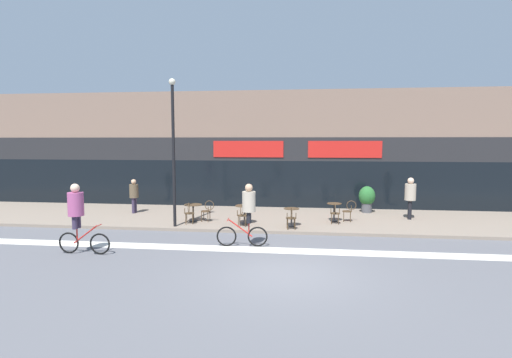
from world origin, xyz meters
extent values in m
plane|color=#5B5B60|center=(0.00, 0.00, 0.00)|extent=(120.00, 120.00, 0.00)
cube|color=gray|center=(0.00, 7.25, 0.06)|extent=(40.00, 5.50, 0.12)
cube|color=#7F6656|center=(0.00, 12.00, 3.06)|extent=(40.00, 4.00, 6.11)
cube|color=black|center=(0.00, 10.03, 1.32)|extent=(38.80, 0.10, 2.40)
cube|color=#232326|center=(0.00, 10.05, 3.12)|extent=(39.20, 0.14, 1.20)
cube|color=red|center=(-2.44, 9.98, 3.12)|extent=(3.64, 0.08, 0.84)
cube|color=red|center=(2.44, 9.98, 3.12)|extent=(3.64, 0.08, 0.84)
cube|color=silver|center=(0.00, 2.24, 0.00)|extent=(36.00, 0.70, 0.01)
cylinder|color=black|center=(-4.26, 5.98, 0.13)|extent=(0.42, 0.42, 0.02)
cylinder|color=black|center=(-4.26, 5.98, 0.47)|extent=(0.07, 0.07, 0.69)
cylinder|color=#4C3823|center=(-4.26, 5.98, 0.82)|extent=(0.76, 0.76, 0.02)
cylinder|color=black|center=(-2.00, 5.76, 0.13)|extent=(0.42, 0.42, 0.02)
cylinder|color=black|center=(-2.00, 5.76, 0.49)|extent=(0.07, 0.07, 0.73)
cylinder|color=#4C3823|center=(-2.00, 5.76, 0.86)|extent=(0.76, 0.76, 0.02)
cylinder|color=black|center=(-0.04, 5.46, 0.13)|extent=(0.34, 0.34, 0.02)
cylinder|color=black|center=(-0.04, 5.46, 0.47)|extent=(0.07, 0.07, 0.70)
cylinder|color=#4C3823|center=(-0.04, 5.46, 0.83)|extent=(0.62, 0.62, 0.02)
cylinder|color=black|center=(1.73, 6.69, 0.13)|extent=(0.34, 0.34, 0.02)
cylinder|color=black|center=(1.73, 6.69, 0.49)|extent=(0.07, 0.07, 0.75)
cylinder|color=#4C3823|center=(1.73, 6.69, 0.88)|extent=(0.62, 0.62, 0.02)
cylinder|color=#4C3823|center=(-4.26, 5.43, 0.56)|extent=(0.45, 0.45, 0.03)
cylinder|color=#4C3823|center=(-4.42, 5.55, 0.33)|extent=(0.03, 0.03, 0.42)
cylinder|color=#4C3823|center=(-4.14, 5.59, 0.33)|extent=(0.03, 0.03, 0.42)
cylinder|color=#4C3823|center=(-4.38, 5.27, 0.33)|extent=(0.03, 0.03, 0.42)
cylinder|color=#4C3823|center=(-4.10, 5.31, 0.33)|extent=(0.03, 0.03, 0.42)
torus|color=#4C3823|center=(-4.24, 5.26, 0.82)|extent=(0.09, 0.41, 0.41)
cylinder|color=#4C3823|center=(-4.41, 5.24, 0.68)|extent=(0.03, 0.03, 0.23)
cylinder|color=#4C3823|center=(-4.07, 5.29, 0.68)|extent=(0.03, 0.03, 0.23)
cylinder|color=#4C3823|center=(-3.71, 5.98, 0.56)|extent=(0.43, 0.43, 0.03)
cylinder|color=#4C3823|center=(-3.86, 5.85, 0.33)|extent=(0.03, 0.03, 0.42)
cylinder|color=#4C3823|center=(-3.84, 6.13, 0.33)|extent=(0.03, 0.03, 0.42)
cylinder|color=#4C3823|center=(-3.58, 5.83, 0.33)|extent=(0.03, 0.03, 0.42)
cylinder|color=#4C3823|center=(-3.56, 6.11, 0.33)|extent=(0.03, 0.03, 0.42)
torus|color=#4C3823|center=(-3.54, 5.96, 0.82)|extent=(0.41, 0.06, 0.41)
cylinder|color=#4C3823|center=(-3.56, 5.79, 0.68)|extent=(0.03, 0.03, 0.23)
cylinder|color=#4C3823|center=(-3.53, 6.13, 0.68)|extent=(0.03, 0.03, 0.23)
cylinder|color=#4C3823|center=(-2.00, 5.21, 0.56)|extent=(0.42, 0.42, 0.03)
cylinder|color=#4C3823|center=(-2.14, 5.35, 0.33)|extent=(0.03, 0.03, 0.42)
cylinder|color=#4C3823|center=(-1.86, 5.34, 0.33)|extent=(0.03, 0.03, 0.42)
cylinder|color=#4C3823|center=(-2.15, 5.07, 0.33)|extent=(0.03, 0.03, 0.42)
cylinder|color=#4C3823|center=(-1.87, 5.06, 0.33)|extent=(0.03, 0.03, 0.42)
torus|color=#4C3823|center=(-2.01, 5.04, 0.82)|extent=(0.05, 0.41, 0.41)
cylinder|color=#4C3823|center=(-2.18, 5.04, 0.68)|extent=(0.03, 0.03, 0.23)
cylinder|color=#4C3823|center=(-1.84, 5.03, 0.68)|extent=(0.03, 0.03, 0.23)
cylinder|color=#4C3823|center=(-0.04, 4.91, 0.56)|extent=(0.45, 0.45, 0.03)
cylinder|color=#4C3823|center=(-0.20, 5.03, 0.33)|extent=(0.03, 0.03, 0.42)
cylinder|color=#4C3823|center=(0.08, 5.06, 0.33)|extent=(0.03, 0.03, 0.42)
cylinder|color=#4C3823|center=(-0.16, 4.75, 0.33)|extent=(0.03, 0.03, 0.42)
cylinder|color=#4C3823|center=(0.11, 4.79, 0.33)|extent=(0.03, 0.03, 0.42)
torus|color=#4C3823|center=(-0.02, 4.74, 0.82)|extent=(0.08, 0.41, 0.41)
cylinder|color=#4C3823|center=(-0.19, 4.71, 0.68)|extent=(0.03, 0.03, 0.23)
cylinder|color=#4C3823|center=(0.15, 4.76, 0.68)|extent=(0.03, 0.03, 0.23)
cylinder|color=#4C3823|center=(1.73, 6.14, 0.56)|extent=(0.43, 0.43, 0.03)
cylinder|color=#4C3823|center=(1.60, 6.29, 0.33)|extent=(0.03, 0.03, 0.42)
cylinder|color=#4C3823|center=(1.88, 6.27, 0.33)|extent=(0.03, 0.03, 0.42)
cylinder|color=#4C3823|center=(1.58, 6.01, 0.33)|extent=(0.03, 0.03, 0.42)
cylinder|color=#4C3823|center=(1.86, 5.99, 0.33)|extent=(0.03, 0.03, 0.42)
torus|color=#4C3823|center=(1.72, 5.97, 0.82)|extent=(0.06, 0.41, 0.41)
cylinder|color=#4C3823|center=(1.55, 5.99, 0.68)|extent=(0.03, 0.03, 0.23)
cylinder|color=#4C3823|center=(1.89, 5.96, 0.68)|extent=(0.03, 0.03, 0.23)
cylinder|color=#4C3823|center=(2.28, 6.69, 0.56)|extent=(0.44, 0.44, 0.03)
cylinder|color=#4C3823|center=(2.13, 6.57, 0.33)|extent=(0.03, 0.03, 0.42)
cylinder|color=#4C3823|center=(2.16, 6.85, 0.33)|extent=(0.03, 0.03, 0.42)
cylinder|color=#4C3823|center=(2.41, 6.54, 0.33)|extent=(0.03, 0.03, 0.42)
cylinder|color=#4C3823|center=(2.44, 6.82, 0.33)|extent=(0.03, 0.03, 0.42)
torus|color=#4C3823|center=(2.45, 6.68, 0.82)|extent=(0.41, 0.07, 0.41)
cylinder|color=#4C3823|center=(2.44, 6.51, 0.68)|extent=(0.03, 0.03, 0.23)
cylinder|color=#4C3823|center=(2.47, 6.85, 0.68)|extent=(0.03, 0.03, 0.23)
cylinder|color=#4C4C51|center=(3.44, 8.98, 0.36)|extent=(0.48, 0.48, 0.48)
ellipsoid|color=#28662D|center=(3.44, 8.98, 0.92)|extent=(0.77, 0.77, 0.92)
cylinder|color=black|center=(-4.70, 4.85, 2.94)|extent=(0.12, 0.12, 5.64)
sphere|color=beige|center=(-4.70, 4.85, 5.84)|extent=(0.26, 0.26, 0.26)
torus|color=black|center=(-2.13, 2.55, 0.34)|extent=(0.68, 0.12, 0.68)
torus|color=black|center=(-1.09, 2.65, 0.34)|extent=(0.68, 0.12, 0.68)
cylinder|color=red|center=(-1.66, 2.60, 0.63)|extent=(0.81, 0.12, 0.61)
cylinder|color=red|center=(-1.38, 2.62, 0.58)|extent=(0.04, 0.04, 0.47)
cylinder|color=red|center=(-2.08, 2.56, 0.91)|extent=(0.07, 0.48, 0.03)
cylinder|color=black|center=(-1.37, 2.54, 1.00)|extent=(0.17, 0.17, 0.38)
cylinder|color=black|center=(-1.39, 2.71, 1.00)|extent=(0.17, 0.17, 0.38)
cylinder|color=#B2A38E|center=(-1.38, 2.62, 1.53)|extent=(0.48, 0.48, 0.68)
sphere|color=tan|center=(-1.38, 2.62, 2.00)|extent=(0.26, 0.26, 0.26)
torus|color=black|center=(-5.89, 1.11, 0.34)|extent=(0.67, 0.06, 0.67)
torus|color=black|center=(-6.93, 1.12, 0.34)|extent=(0.67, 0.06, 0.67)
cylinder|color=red|center=(-6.36, 1.12, 0.62)|extent=(0.81, 0.05, 0.61)
cylinder|color=red|center=(-6.64, 1.12, 0.57)|extent=(0.04, 0.04, 0.47)
cylinder|color=red|center=(-5.94, 1.11, 0.91)|extent=(0.03, 0.48, 0.03)
cylinder|color=#382D47|center=(-6.64, 1.21, 1.01)|extent=(0.17, 0.17, 0.40)
cylinder|color=#382D47|center=(-6.64, 1.03, 1.01)|extent=(0.17, 0.17, 0.40)
cylinder|color=#A84C7F|center=(-6.64, 1.12, 1.58)|extent=(0.48, 0.48, 0.73)
sphere|color=beige|center=(-6.64, 1.12, 2.09)|extent=(0.28, 0.28, 0.28)
cylinder|color=black|center=(5.05, 7.47, 0.54)|extent=(0.19, 0.19, 0.83)
cylinder|color=black|center=(5.09, 7.64, 0.54)|extent=(0.19, 0.19, 0.83)
cylinder|color=#B2A38E|center=(5.07, 7.55, 1.32)|extent=(0.56, 0.56, 0.72)
sphere|color=beige|center=(5.07, 7.55, 1.81)|extent=(0.27, 0.27, 0.27)
cylinder|color=#382D47|center=(-7.56, 7.58, 0.49)|extent=(0.16, 0.16, 0.73)
cylinder|color=#382D47|center=(-7.59, 7.42, 0.49)|extent=(0.16, 0.16, 0.73)
cylinder|color=brown|center=(-7.58, 7.50, 1.17)|extent=(0.47, 0.47, 0.64)
sphere|color=tan|center=(-7.58, 7.50, 1.61)|extent=(0.24, 0.24, 0.24)
camera|label=1|loc=(0.45, -10.43, 3.56)|focal=28.00mm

